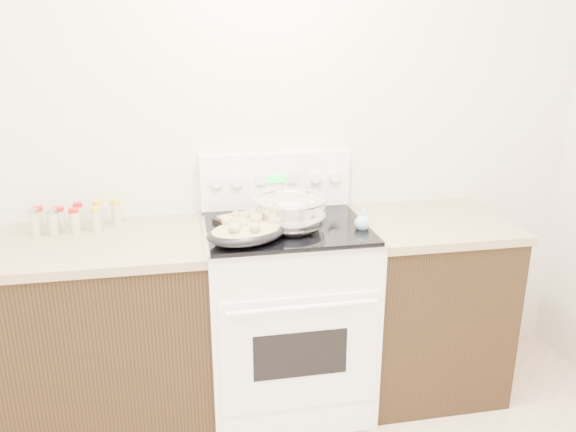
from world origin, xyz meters
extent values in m
cube|color=beige|center=(0.00, 1.77, 1.35)|extent=(4.00, 0.05, 2.70)
cube|color=black|center=(-0.48, 1.43, 0.44)|extent=(0.90, 0.64, 0.88)
cube|color=brown|center=(-0.48, 1.43, 0.90)|extent=(0.93, 0.67, 0.04)
cube|color=black|center=(1.08, 1.43, 0.44)|extent=(0.70, 0.64, 0.88)
cube|color=brown|center=(1.08, 1.43, 0.90)|extent=(0.73, 0.67, 0.04)
cube|color=white|center=(0.35, 1.42, 0.46)|extent=(0.76, 0.66, 0.92)
cube|color=white|center=(0.35, 1.08, 0.45)|extent=(0.70, 0.01, 0.55)
cube|color=black|center=(0.35, 1.08, 0.46)|extent=(0.42, 0.01, 0.22)
cylinder|color=white|center=(0.35, 1.04, 0.70)|extent=(0.65, 0.02, 0.02)
cube|color=white|center=(0.35, 1.09, 0.08)|extent=(0.70, 0.01, 0.14)
cube|color=silver|center=(0.35, 1.42, 0.93)|extent=(0.78, 0.68, 0.01)
cube|color=black|center=(0.35, 1.42, 0.94)|extent=(0.74, 0.64, 0.01)
cube|color=white|center=(0.35, 1.72, 1.08)|extent=(0.76, 0.07, 0.28)
cylinder|color=white|center=(0.05, 1.67, 1.10)|extent=(0.06, 0.02, 0.06)
cylinder|color=white|center=(0.15, 1.67, 1.10)|extent=(0.06, 0.02, 0.06)
cylinder|color=white|center=(0.55, 1.67, 1.10)|extent=(0.06, 0.02, 0.06)
cylinder|color=white|center=(0.65, 1.67, 1.10)|extent=(0.06, 0.02, 0.06)
cube|color=#19E533|center=(0.35, 1.67, 1.10)|extent=(0.09, 0.00, 0.04)
cube|color=silver|center=(0.27, 1.67, 1.10)|extent=(0.05, 0.00, 0.05)
cube|color=silver|center=(0.43, 1.67, 1.10)|extent=(0.05, 0.00, 0.05)
ellipsoid|color=silver|center=(0.36, 1.35, 1.01)|extent=(0.39, 0.39, 0.20)
cylinder|color=silver|center=(0.36, 1.35, 0.95)|extent=(0.18, 0.18, 0.01)
torus|color=silver|center=(0.36, 1.35, 1.09)|extent=(0.33, 0.33, 0.02)
cylinder|color=silver|center=(0.36, 1.35, 1.03)|extent=(0.31, 0.31, 0.11)
cylinder|color=olive|center=(0.36, 1.35, 1.08)|extent=(0.29, 0.29, 0.00)
cube|color=#C2AD8F|center=(0.42, 1.43, 1.08)|extent=(0.03, 0.03, 0.02)
cube|color=#C2AD8F|center=(0.26, 1.33, 1.08)|extent=(0.03, 0.03, 0.02)
cube|color=#C2AD8F|center=(0.30, 1.33, 1.08)|extent=(0.03, 0.03, 0.02)
cube|color=#C2AD8F|center=(0.44, 1.26, 1.08)|extent=(0.03, 0.03, 0.02)
cube|color=#C2AD8F|center=(0.47, 1.31, 1.08)|extent=(0.03, 0.03, 0.02)
cube|color=#C2AD8F|center=(0.43, 1.27, 1.08)|extent=(0.03, 0.03, 0.03)
cube|color=#C2AD8F|center=(0.35, 1.37, 1.08)|extent=(0.03, 0.03, 0.02)
cube|color=#C2AD8F|center=(0.27, 1.33, 1.08)|extent=(0.02, 0.02, 0.02)
cube|color=#C2AD8F|center=(0.29, 1.30, 1.08)|extent=(0.04, 0.04, 0.03)
cube|color=#C2AD8F|center=(0.47, 1.35, 1.08)|extent=(0.04, 0.04, 0.02)
cube|color=#C2AD8F|center=(0.40, 1.39, 1.08)|extent=(0.04, 0.04, 0.03)
cube|color=#C2AD8F|center=(0.37, 1.29, 1.08)|extent=(0.03, 0.03, 0.02)
cube|color=#C2AD8F|center=(0.25, 1.28, 1.08)|extent=(0.02, 0.02, 0.02)
cube|color=#C2AD8F|center=(0.36, 1.40, 1.08)|extent=(0.04, 0.04, 0.02)
cube|color=#C2AD8F|center=(0.42, 1.28, 1.08)|extent=(0.04, 0.04, 0.03)
cube|color=#C2AD8F|center=(0.32, 1.47, 1.08)|extent=(0.03, 0.03, 0.02)
ellipsoid|color=black|center=(0.14, 1.22, 0.98)|extent=(0.42, 0.35, 0.08)
ellipsoid|color=tan|center=(0.14, 1.22, 1.00)|extent=(0.38, 0.32, 0.06)
sphere|color=tan|center=(0.19, 1.26, 1.03)|extent=(0.05, 0.05, 0.05)
sphere|color=tan|center=(0.09, 1.17, 1.03)|extent=(0.04, 0.04, 0.04)
sphere|color=tan|center=(0.09, 1.17, 1.03)|extent=(0.05, 0.05, 0.05)
sphere|color=tan|center=(0.13, 1.21, 1.03)|extent=(0.05, 0.05, 0.05)
sphere|color=tan|center=(0.06, 1.26, 1.03)|extent=(0.05, 0.05, 0.05)
sphere|color=tan|center=(0.17, 1.14, 1.03)|extent=(0.05, 0.05, 0.05)
sphere|color=tan|center=(0.09, 1.15, 1.03)|extent=(0.05, 0.05, 0.05)
sphere|color=tan|center=(0.08, 1.14, 1.03)|extent=(0.04, 0.04, 0.04)
cube|color=black|center=(0.22, 1.48, 0.95)|extent=(0.42, 0.36, 0.02)
cube|color=tan|center=(0.22, 1.48, 0.97)|extent=(0.37, 0.32, 0.02)
sphere|color=tan|center=(0.17, 1.46, 0.98)|extent=(0.04, 0.04, 0.04)
sphere|color=tan|center=(0.12, 1.40, 0.98)|extent=(0.03, 0.03, 0.03)
sphere|color=tan|center=(0.26, 1.47, 0.98)|extent=(0.04, 0.04, 0.04)
sphere|color=tan|center=(0.18, 1.50, 0.98)|extent=(0.03, 0.03, 0.03)
sphere|color=tan|center=(0.30, 1.50, 0.98)|extent=(0.03, 0.03, 0.03)
sphere|color=tan|center=(0.15, 1.40, 0.98)|extent=(0.03, 0.03, 0.03)
sphere|color=tan|center=(0.25, 1.48, 0.98)|extent=(0.04, 0.04, 0.04)
sphere|color=tan|center=(0.26, 1.54, 0.98)|extent=(0.05, 0.05, 0.05)
sphere|color=tan|center=(0.14, 1.40, 0.98)|extent=(0.04, 0.04, 0.04)
sphere|color=tan|center=(0.12, 1.50, 0.98)|extent=(0.04, 0.04, 0.04)
cylinder|color=#9E7948|center=(0.32, 1.48, 0.95)|extent=(0.18, 0.17, 0.01)
sphere|color=#9E7948|center=(0.24, 1.40, 0.96)|extent=(0.04, 0.04, 0.04)
sphere|color=#86B5C8|center=(0.68, 1.29, 0.97)|extent=(0.07, 0.07, 0.07)
cylinder|color=#86B5C8|center=(0.72, 1.39, 0.99)|extent=(0.10, 0.22, 0.06)
cylinder|color=#BFB28C|center=(-0.78, 1.62, 0.97)|extent=(0.04, 0.04, 0.09)
cylinder|color=#B21414|center=(-0.78, 1.62, 1.02)|extent=(0.05, 0.05, 0.02)
cylinder|color=#BFB28C|center=(-0.69, 1.62, 0.96)|extent=(0.05, 0.05, 0.09)
cylinder|color=#B21414|center=(-0.69, 1.62, 1.02)|extent=(0.05, 0.05, 0.02)
cylinder|color=#BFB28C|center=(-0.60, 1.64, 0.97)|extent=(0.04, 0.04, 0.10)
cylinder|color=#B21414|center=(-0.60, 1.64, 1.03)|extent=(0.04, 0.04, 0.02)
cylinder|color=#BFB28C|center=(-0.52, 1.64, 0.97)|extent=(0.04, 0.04, 0.11)
cylinder|color=gold|center=(-0.52, 1.64, 1.04)|extent=(0.04, 0.04, 0.02)
cylinder|color=#BFB28C|center=(-0.43, 1.63, 0.97)|extent=(0.04, 0.04, 0.11)
cylinder|color=gold|center=(-0.43, 1.63, 1.04)|extent=(0.04, 0.04, 0.02)
cylinder|color=#BFB28C|center=(-0.78, 1.54, 0.97)|extent=(0.04, 0.04, 0.11)
cylinder|color=#B2B2B7|center=(-0.78, 1.54, 1.04)|extent=(0.04, 0.04, 0.02)
cylinder|color=#BFB28C|center=(-0.70, 1.53, 0.97)|extent=(0.04, 0.04, 0.11)
cylinder|color=#B2B2B7|center=(-0.70, 1.53, 1.03)|extent=(0.05, 0.05, 0.02)
cylinder|color=#BFB28C|center=(-0.61, 1.54, 0.97)|extent=(0.04, 0.04, 0.10)
cylinder|color=#B21414|center=(-0.61, 1.54, 1.03)|extent=(0.05, 0.05, 0.02)
cylinder|color=#BFB28C|center=(-0.52, 1.55, 0.97)|extent=(0.04, 0.04, 0.10)
cylinder|color=gold|center=(-0.52, 1.55, 1.03)|extent=(0.04, 0.04, 0.02)
camera|label=1|loc=(-0.10, -1.02, 1.78)|focal=35.00mm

